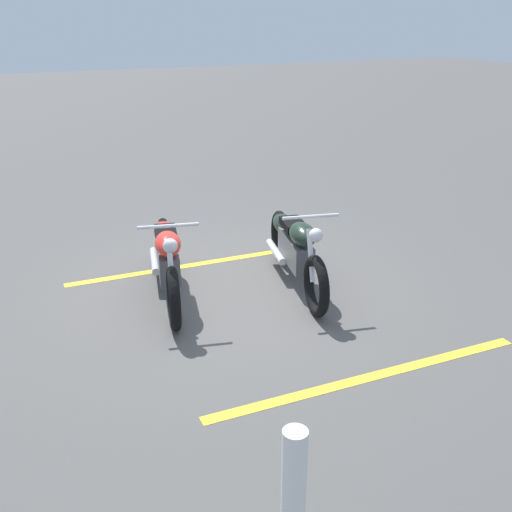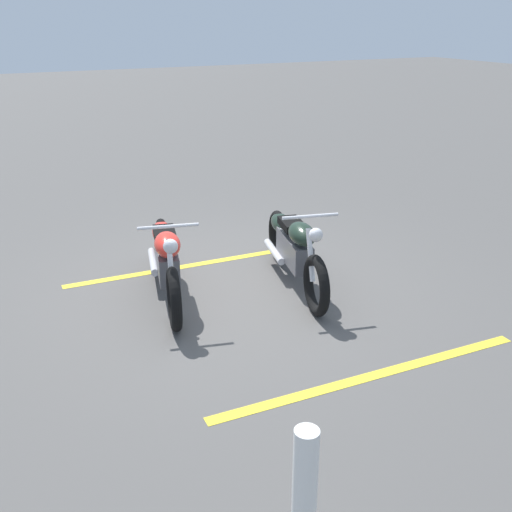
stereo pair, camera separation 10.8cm
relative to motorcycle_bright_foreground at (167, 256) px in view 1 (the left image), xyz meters
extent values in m
plane|color=#514F4C|center=(0.23, 0.72, -0.46)|extent=(60.00, 60.00, 0.00)
torus|color=black|center=(0.81, -0.20, -0.13)|extent=(0.68, 0.27, 0.67)
torus|color=black|center=(-0.70, 0.18, -0.13)|extent=(0.68, 0.27, 0.67)
cube|color=#59595E|center=(0.01, 0.00, -0.04)|extent=(0.87, 0.42, 0.32)
ellipsoid|color=red|center=(0.27, -0.06, 0.26)|extent=(0.57, 0.40, 0.24)
ellipsoid|color=red|center=(-0.54, 0.14, 0.10)|extent=(0.60, 0.37, 0.22)
cube|color=black|center=(-0.12, 0.03, 0.24)|extent=(0.48, 0.34, 0.09)
cylinder|color=silver|center=(0.59, -0.14, 0.13)|extent=(0.27, 0.12, 0.56)
cylinder|color=silver|center=(0.54, -0.13, 0.56)|extent=(0.18, 0.61, 0.04)
sphere|color=silver|center=(0.74, -0.18, 0.42)|extent=(0.15, 0.15, 0.15)
cylinder|color=silver|center=(-0.41, -0.04, -0.20)|extent=(0.70, 0.26, 0.09)
torus|color=black|center=(1.18, 1.27, -0.13)|extent=(0.68, 0.26, 0.67)
torus|color=black|center=(-0.34, 1.63, -0.13)|extent=(0.68, 0.26, 0.67)
cube|color=#59595E|center=(0.37, 1.46, -0.04)|extent=(0.87, 0.41, 0.32)
ellipsoid|color=black|center=(0.63, 1.40, 0.26)|extent=(0.57, 0.39, 0.24)
ellipsoid|color=black|center=(-0.18, 1.59, 0.10)|extent=(0.60, 0.36, 0.22)
cube|color=black|center=(0.24, 1.49, 0.24)|extent=(0.48, 0.34, 0.09)
cylinder|color=silver|center=(0.95, 1.32, 0.13)|extent=(0.27, 0.12, 0.56)
cylinder|color=silver|center=(0.90, 1.33, 0.56)|extent=(0.18, 0.61, 0.04)
sphere|color=silver|center=(1.10, 1.29, 0.42)|extent=(0.15, 0.15, 0.15)
cylinder|color=silver|center=(-0.05, 1.42, -0.20)|extent=(0.70, 0.25, 0.09)
cylinder|color=white|center=(3.90, -0.51, 0.04)|extent=(0.14, 0.14, 1.00)
cube|color=yellow|center=(-0.67, 0.52, -0.46)|extent=(0.24, 3.20, 0.01)
cube|color=yellow|center=(2.44, 1.10, -0.46)|extent=(0.24, 3.20, 0.01)
camera|label=1|loc=(6.11, -1.79, 2.56)|focal=41.99mm
camera|label=2|loc=(6.06, -1.89, 2.56)|focal=41.99mm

